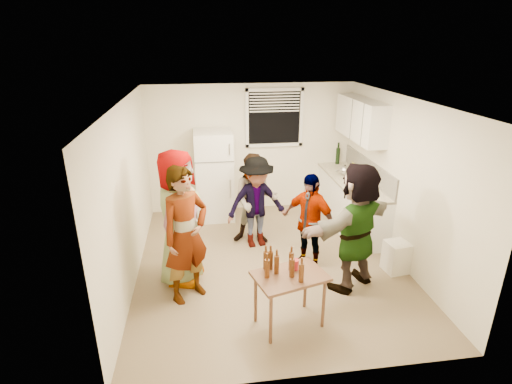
{
  "coord_description": "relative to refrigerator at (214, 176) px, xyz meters",
  "views": [
    {
      "loc": [
        -0.97,
        -5.32,
        3.27
      ],
      "look_at": [
        -0.2,
        0.14,
        1.15
      ],
      "focal_mm": 28.0,
      "sensor_mm": 36.0,
      "label": 1
    }
  ],
  "objects": [
    {
      "name": "room",
      "position": [
        0.75,
        -1.88,
        -0.85
      ],
      "size": [
        4.0,
        4.5,
        2.5
      ],
      "primitive_type": null,
      "color": "white",
      "rests_on": "ground"
    },
    {
      "name": "window",
      "position": [
        1.2,
        0.33,
        1.0
      ],
      "size": [
        1.12,
        0.1,
        1.06
      ],
      "primitive_type": null,
      "color": "white",
      "rests_on": "room"
    },
    {
      "name": "refrigerator",
      "position": [
        0.0,
        0.0,
        0.0
      ],
      "size": [
        0.7,
        0.7,
        1.7
      ],
      "primitive_type": "cube",
      "color": "white",
      "rests_on": "ground"
    },
    {
      "name": "counter_lower",
      "position": [
        2.45,
        -0.73,
        -0.42
      ],
      "size": [
        0.6,
        2.2,
        0.86
      ],
      "primitive_type": "cube",
      "color": "white",
      "rests_on": "ground"
    },
    {
      "name": "countertop",
      "position": [
        2.45,
        -0.73,
        0.03
      ],
      "size": [
        0.64,
        2.22,
        0.04
      ],
      "primitive_type": "cube",
      "color": "beige",
      "rests_on": "counter_lower"
    },
    {
      "name": "backsplash",
      "position": [
        2.74,
        -0.73,
        0.23
      ],
      "size": [
        0.03,
        2.2,
        0.36
      ],
      "primitive_type": "cube",
      "color": "#ABA79D",
      "rests_on": "countertop"
    },
    {
      "name": "upper_cabinets",
      "position": [
        2.58,
        -0.53,
        1.1
      ],
      "size": [
        0.34,
        1.6,
        0.7
      ],
      "primitive_type": "cube",
      "color": "white",
      "rests_on": "room"
    },
    {
      "name": "kettle",
      "position": [
        2.4,
        -0.45,
        0.05
      ],
      "size": [
        0.27,
        0.23,
        0.21
      ],
      "primitive_type": null,
      "rotation": [
        0.0,
        0.0,
        0.12
      ],
      "color": "silver",
      "rests_on": "countertop"
    },
    {
      "name": "paper_towel",
      "position": [
        2.43,
        -0.99,
        0.05
      ],
      "size": [
        0.12,
        0.12,
        0.26
      ],
      "primitive_type": "cylinder",
      "color": "white",
      "rests_on": "countertop"
    },
    {
      "name": "wine_bottle",
      "position": [
        2.5,
        0.25,
        0.05
      ],
      "size": [
        0.08,
        0.08,
        0.32
      ],
      "primitive_type": "cylinder",
      "color": "black",
      "rests_on": "countertop"
    },
    {
      "name": "beer_bottle_counter",
      "position": [
        2.35,
        -1.25,
        0.05
      ],
      "size": [
        0.06,
        0.06,
        0.23
      ],
      "primitive_type": "cylinder",
      "color": "#47230C",
      "rests_on": "countertop"
    },
    {
      "name": "blue_cup",
      "position": [
        2.19,
        -1.57,
        0.05
      ],
      "size": [
        0.1,
        0.1,
        0.13
      ],
      "primitive_type": "cylinder",
      "color": "blue",
      "rests_on": "countertop"
    },
    {
      "name": "picture_frame",
      "position": [
        2.67,
        -0.23,
        0.13
      ],
      "size": [
        0.02,
        0.18,
        0.15
      ],
      "primitive_type": "cube",
      "color": "gold",
      "rests_on": "countertop"
    },
    {
      "name": "trash_bin",
      "position": [
        2.58,
        -2.35,
        -0.6
      ],
      "size": [
        0.36,
        0.36,
        0.47
      ],
      "primitive_type": "cube",
      "rotation": [
        0.0,
        0.0,
        0.14
      ],
      "color": "white",
      "rests_on": "ground"
    },
    {
      "name": "serving_table",
      "position": [
        0.73,
        -3.3,
        -0.85
      ],
      "size": [
        0.95,
        0.76,
        0.7
      ],
      "primitive_type": null,
      "rotation": [
        0.0,
        0.0,
        0.28
      ],
      "color": "brown",
      "rests_on": "ground"
    },
    {
      "name": "beer_bottle_table",
      "position": [
        0.74,
        -3.34,
        -0.15
      ],
      "size": [
        0.06,
        0.06,
        0.23
      ],
      "primitive_type": "cylinder",
      "color": "#47230C",
      "rests_on": "serving_table"
    },
    {
      "name": "red_cup",
      "position": [
        0.81,
        -3.19,
        -0.15
      ],
      "size": [
        0.1,
        0.1,
        0.13
      ],
      "primitive_type": "cylinder",
      "color": "#A41C1F",
      "rests_on": "serving_table"
    },
    {
      "name": "guest_grey",
      "position": [
        -0.58,
        -2.11,
        -0.85
      ],
      "size": [
        2.14,
        1.5,
        0.62
      ],
      "primitive_type": "imported",
      "rotation": [
        0.0,
        0.0,
        1.26
      ],
      "color": "gray",
      "rests_on": "ground"
    },
    {
      "name": "guest_stripe",
      "position": [
        -0.47,
        -2.55,
        -0.85
      ],
      "size": [
        1.65,
        1.88,
        0.44
      ],
      "primitive_type": "imported",
      "rotation": [
        0.0,
        0.0,
        0.64
      ],
      "color": "#141933",
      "rests_on": "ground"
    },
    {
      "name": "guest_back_left",
      "position": [
        0.63,
        -1.13,
        -0.85
      ],
      "size": [
        1.06,
        1.68,
        0.59
      ],
      "primitive_type": "imported",
      "rotation": [
        0.0,
        0.0,
        -0.21
      ],
      "color": "#4F3020",
      "rests_on": "ground"
    },
    {
      "name": "guest_back_right",
      "position": [
        0.63,
        -1.25,
        -0.85
      ],
      "size": [
        1.25,
        1.69,
        0.57
      ],
      "primitive_type": "imported",
      "rotation": [
        0.0,
        0.0,
        0.17
      ],
      "color": "#46464B",
      "rests_on": "ground"
    },
    {
      "name": "guest_black",
      "position": [
        1.31,
        -2.01,
        -0.85
      ],
      "size": [
        1.69,
        1.65,
        0.36
      ],
      "primitive_type": "imported",
      "rotation": [
        0.0,
        0.0,
        -0.83
      ],
      "color": "black",
      "rests_on": "ground"
    },
    {
      "name": "guest_orange",
      "position": [
        1.79,
        -2.6,
        -0.85
      ],
      "size": [
        2.36,
        2.41,
        0.53
      ],
      "primitive_type": "imported",
      "rotation": [
        0.0,
        0.0,
        3.67
      ],
      "color": "#D9774F",
      "rests_on": "ground"
    }
  ]
}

